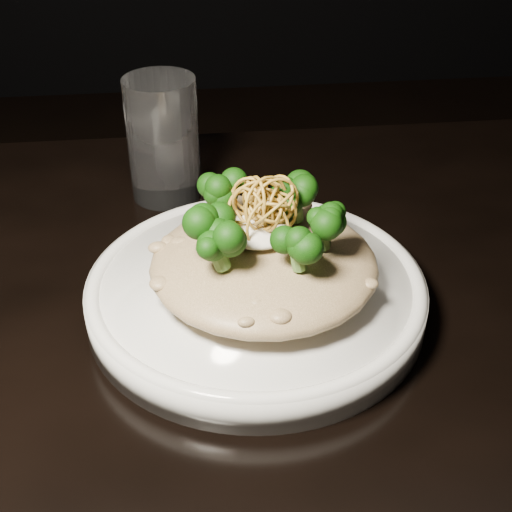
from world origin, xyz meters
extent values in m
cube|color=black|center=(0.00, 0.00, 0.73)|extent=(1.10, 0.80, 0.04)
cylinder|color=silver|center=(-0.01, 0.04, 0.76)|extent=(0.29, 0.29, 0.03)
ellipsoid|color=brown|center=(0.00, 0.03, 0.80)|extent=(0.19, 0.19, 0.04)
ellipsoid|color=silver|center=(0.00, 0.04, 0.83)|extent=(0.05, 0.05, 0.02)
cylinder|color=white|center=(-0.08, 0.25, 0.82)|extent=(0.08, 0.08, 0.13)
camera|label=1|loc=(-0.06, -0.44, 1.14)|focal=50.00mm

